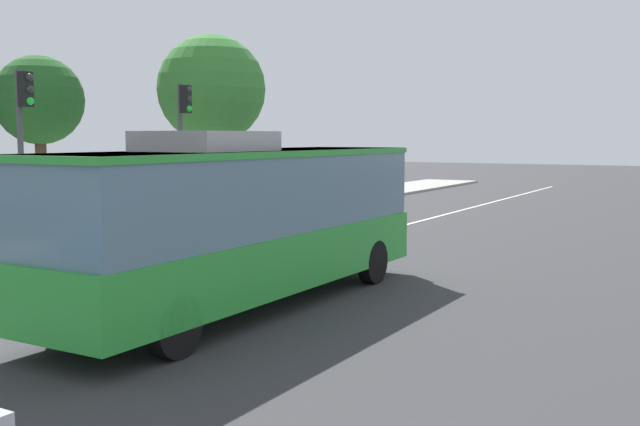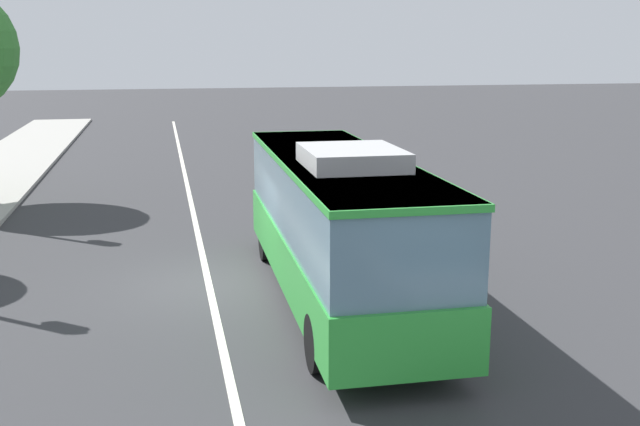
% 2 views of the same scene
% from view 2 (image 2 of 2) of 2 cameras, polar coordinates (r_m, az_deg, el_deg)
% --- Properties ---
extents(ground_plane, '(160.00, 160.00, 0.00)m').
position_cam_2_polar(ground_plane, '(17.38, -8.51, -5.40)').
color(ground_plane, '#333335').
extents(lane_centre_line, '(76.00, 0.16, 0.01)m').
position_cam_2_polar(lane_centre_line, '(17.38, -8.51, -5.38)').
color(lane_centre_line, silver).
rests_on(lane_centre_line, ground_plane).
extents(transit_bus, '(10.04, 2.65, 3.46)m').
position_cam_2_polar(transit_bus, '(15.60, 1.40, -0.45)').
color(transit_bus, green).
rests_on(transit_bus, ground_plane).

